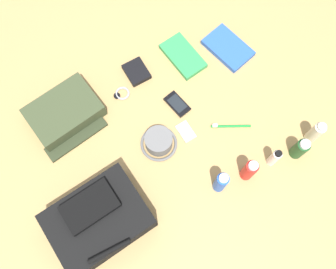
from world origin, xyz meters
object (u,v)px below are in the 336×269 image
at_px(lotion_bottle, 315,133).
at_px(backpack, 99,220).
at_px(cell_phone, 177,104).
at_px(media_player, 186,132).
at_px(wristwatch, 122,94).
at_px(bucket_hat, 159,142).
at_px(sunscreen_spray, 249,170).
at_px(toothbrush, 228,126).
at_px(toiletry_pouch, 65,113).
at_px(deodorant_spray, 221,182).
at_px(wallet, 137,72).
at_px(shampoo_bottle, 300,149).
at_px(travel_guidebook, 183,56).
at_px(toothpaste_tube, 274,158).
at_px(paperback_novel, 228,48).

bearing_deg(lotion_bottle, backpack, -4.75).
height_order(cell_phone, media_player, cell_phone).
relative_size(backpack, wristwatch, 5.23).
bearing_deg(bucket_hat, backpack, 28.70).
height_order(sunscreen_spray, media_player, sunscreen_spray).
bearing_deg(media_player, toothbrush, 160.71).
bearing_deg(sunscreen_spray, cell_phone, -75.05).
height_order(toiletry_pouch, deodorant_spray, deodorant_spray).
distance_m(toiletry_pouch, bucket_hat, 0.40).
bearing_deg(wallet, wristwatch, 28.75).
height_order(shampoo_bottle, wallet, shampoo_bottle).
xyz_separation_m(bucket_hat, travel_guidebook, (-0.27, -0.31, -0.02)).
xyz_separation_m(backpack, wallet, (-0.39, -0.52, -0.06)).
bearing_deg(wallet, toiletry_pouch, 5.11).
bearing_deg(toothpaste_tube, travel_guidebook, -80.96).
xyz_separation_m(sunscreen_spray, wallet, (0.19, -0.60, -0.06)).
bearing_deg(toiletry_pouch, travel_guidebook, -176.96).
bearing_deg(bucket_hat, toothbrush, 167.91).
bearing_deg(wristwatch, wallet, -147.86).
bearing_deg(wallet, paperback_novel, 166.16).
distance_m(bucket_hat, paperback_novel, 0.54).
relative_size(toothpaste_tube, travel_guidebook, 0.57).
xyz_separation_m(lotion_bottle, sunscreen_spray, (0.31, 0.01, 0.00)).
height_order(paperback_novel, cell_phone, paperback_novel).
bearing_deg(bucket_hat, toiletry_pouch, -44.34).
relative_size(backpack, toothbrush, 2.44).
bearing_deg(deodorant_spray, bucket_hat, -63.34).
distance_m(lotion_bottle, cell_phone, 0.56).
distance_m(backpack, toothpaste_tube, 0.70).
bearing_deg(media_player, cell_phone, -101.08).
xyz_separation_m(lotion_bottle, shampoo_bottle, (0.09, 0.03, -0.01)).
relative_size(paperback_novel, wristwatch, 3.33).
bearing_deg(media_player, paperback_novel, -143.11).
distance_m(sunscreen_spray, cell_phone, 0.41).
bearing_deg(lotion_bottle, toothpaste_tube, 3.85).
xyz_separation_m(toiletry_pouch, toothbrush, (-0.58, 0.34, -0.03)).
bearing_deg(wallet, media_player, 97.36).
bearing_deg(media_player, wristwatch, -59.11).
bearing_deg(toiletry_pouch, shampoo_bottle, 143.51).
bearing_deg(wristwatch, travel_guidebook, -172.61).
xyz_separation_m(deodorant_spray, wallet, (0.07, -0.60, -0.06)).
bearing_deg(deodorant_spray, wristwatch, -71.98).
bearing_deg(toothbrush, sunscreen_spray, 79.13).
height_order(toiletry_pouch, sunscreen_spray, sunscreen_spray).
relative_size(deodorant_spray, toothbrush, 1.03).
distance_m(cell_phone, wallet, 0.23).
bearing_deg(shampoo_bottle, bucket_hat, -30.76).
relative_size(shampoo_bottle, paperback_novel, 0.53).
relative_size(shampoo_bottle, toothbrush, 0.82).
distance_m(bucket_hat, shampoo_bottle, 0.55).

